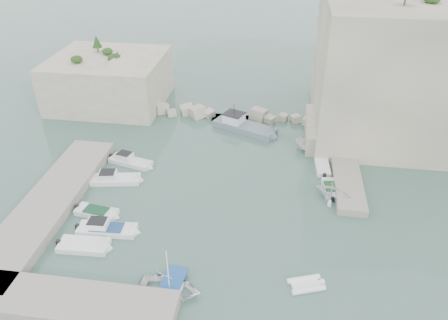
# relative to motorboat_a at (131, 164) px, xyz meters

# --- Properties ---
(ground) EXTENTS (400.00, 400.00, 0.00)m
(ground) POSITION_rel_motorboat_a_xyz_m (11.51, -8.33, 0.00)
(ground) COLOR #436559
(ground) RESTS_ON ground
(cliff_east) EXTENTS (26.00, 22.00, 17.00)m
(cliff_east) POSITION_rel_motorboat_a_xyz_m (34.51, 14.67, 8.50)
(cliff_east) COLOR beige
(cliff_east) RESTS_ON ground
(cliff_terrace) EXTENTS (8.00, 10.00, 2.50)m
(cliff_terrace) POSITION_rel_motorboat_a_xyz_m (24.51, 9.67, 1.25)
(cliff_terrace) COLOR beige
(cliff_terrace) RESTS_ON ground
(outcrop_west) EXTENTS (16.00, 14.00, 7.00)m
(outcrop_west) POSITION_rel_motorboat_a_xyz_m (-8.49, 16.67, 3.50)
(outcrop_west) COLOR beige
(outcrop_west) RESTS_ON ground
(quay_west) EXTENTS (5.00, 24.00, 1.10)m
(quay_west) POSITION_rel_motorboat_a_xyz_m (-5.49, -9.33, 0.55)
(quay_west) COLOR #9E9689
(quay_west) RESTS_ON ground
(quay_south) EXTENTS (18.00, 4.00, 1.10)m
(quay_south) POSITION_rel_motorboat_a_xyz_m (1.51, -20.83, 0.55)
(quay_south) COLOR #9E9689
(quay_south) RESTS_ON ground
(ledge_east) EXTENTS (3.00, 16.00, 0.80)m
(ledge_east) POSITION_rel_motorboat_a_xyz_m (25.01, 1.67, 0.40)
(ledge_east) COLOR #9E9689
(ledge_east) RESTS_ON ground
(breakwater) EXTENTS (28.00, 3.00, 1.40)m
(breakwater) POSITION_rel_motorboat_a_xyz_m (10.51, 13.67, 0.70)
(breakwater) COLOR beige
(breakwater) RESTS_ON ground
(motorboat_a) EXTENTS (6.03, 3.16, 1.40)m
(motorboat_a) POSITION_rel_motorboat_a_xyz_m (0.00, 0.00, 0.00)
(motorboat_a) COLOR silver
(motorboat_a) RESTS_ON ground
(motorboat_b) EXTENTS (6.14, 2.93, 1.40)m
(motorboat_b) POSITION_rel_motorboat_a_xyz_m (-0.46, -3.80, 0.00)
(motorboat_b) COLOR white
(motorboat_b) RESTS_ON ground
(motorboat_c) EXTENTS (4.86, 2.36, 0.70)m
(motorboat_c) POSITION_rel_motorboat_a_xyz_m (-0.33, -9.59, 0.00)
(motorboat_c) COLOR white
(motorboat_c) RESTS_ON ground
(motorboat_d) EXTENTS (6.22, 2.15, 1.40)m
(motorboat_d) POSITION_rel_motorboat_a_xyz_m (1.69, -11.92, 0.00)
(motorboat_d) COLOR white
(motorboat_d) RESTS_ON ground
(motorboat_e) EXTENTS (5.07, 2.28, 0.70)m
(motorboat_e) POSITION_rel_motorboat_a_xyz_m (0.39, -14.32, 0.00)
(motorboat_e) COLOR white
(motorboat_e) RESTS_ON ground
(rowboat) EXTENTS (5.52, 4.18, 1.08)m
(rowboat) POSITION_rel_motorboat_a_xyz_m (9.39, -18.22, 0.00)
(rowboat) COLOR white
(rowboat) RESTS_ON ground
(inflatable_dinghy) EXTENTS (3.41, 2.45, 0.44)m
(inflatable_dinghy) POSITION_rel_motorboat_a_xyz_m (20.30, -15.97, 0.00)
(inflatable_dinghy) COLOR white
(inflatable_dinghy) RESTS_ON ground
(tender_east_a) EXTENTS (4.81, 4.54, 2.01)m
(tender_east_a) POSITION_rel_motorboat_a_xyz_m (23.21, -3.43, 0.00)
(tender_east_a) COLOR white
(tender_east_a) RESTS_ON ground
(tender_east_b) EXTENTS (1.71, 3.98, 0.70)m
(tender_east_b) POSITION_rel_motorboat_a_xyz_m (23.00, -2.13, 0.00)
(tender_east_b) COLOR silver
(tender_east_b) RESTS_ON ground
(tender_east_c) EXTENTS (1.82, 4.77, 0.70)m
(tender_east_c) POSITION_rel_motorboat_a_xyz_m (22.41, 2.34, 0.00)
(tender_east_c) COLOR white
(tender_east_c) RESTS_ON ground
(tender_east_d) EXTENTS (4.86, 3.50, 1.76)m
(tender_east_d) POSITION_rel_motorboat_a_xyz_m (21.33, 5.73, 0.00)
(tender_east_d) COLOR white
(tender_east_d) RESTS_ON ground
(work_boat) EXTENTS (9.75, 6.30, 2.20)m
(work_boat) POSITION_rel_motorboat_a_xyz_m (12.49, 10.35, 0.00)
(work_boat) COLOR slate
(work_boat) RESTS_ON ground
(rowboat_mast) EXTENTS (0.10, 0.10, 4.20)m
(rowboat_mast) POSITION_rel_motorboat_a_xyz_m (9.39, -18.22, 2.64)
(rowboat_mast) COLOR white
(rowboat_mast) RESTS_ON rowboat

